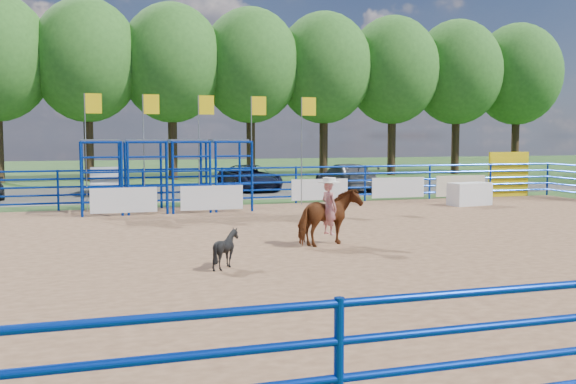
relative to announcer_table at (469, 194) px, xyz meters
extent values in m
plane|color=#315522|center=(-9.23, -7.31, -0.46)|extent=(120.00, 120.00, 0.00)
cube|color=#956B4A|center=(-9.23, -7.31, -0.45)|extent=(30.00, 20.00, 0.02)
cube|color=#66625A|center=(-9.23, 9.69, -0.45)|extent=(40.00, 10.00, 0.01)
cube|color=white|center=(0.00, 0.00, 0.00)|extent=(1.74, 1.01, 0.88)
imported|color=brown|center=(-8.48, -7.07, 0.26)|extent=(1.81, 1.28, 1.39)
imported|color=#A91825|center=(-8.48, -7.07, 1.15)|extent=(0.46, 0.56, 1.31)
cylinder|color=white|center=(-8.48, -7.07, 1.83)|extent=(0.54, 0.54, 0.12)
imported|color=black|center=(-11.44, -9.00, -0.04)|extent=(0.77, 0.70, 0.79)
imported|color=#97999F|center=(-13.47, 9.48, 0.18)|extent=(1.39, 3.86, 1.26)
imported|color=#151B36|center=(-6.55, 9.34, 0.18)|extent=(2.72, 4.79, 1.26)
imported|color=#58575A|center=(-2.02, 7.89, 0.22)|extent=(1.91, 4.62, 1.34)
cube|color=white|center=(-13.03, 0.46, 0.09)|extent=(2.20, 0.04, 0.85)
cube|color=white|center=(-10.03, 0.46, 0.09)|extent=(2.20, 0.04, 0.85)
cube|color=white|center=(-5.23, 2.65, 0.09)|extent=(2.40, 0.04, 0.85)
cube|color=white|center=(-1.73, 2.65, 0.09)|extent=(2.40, 0.04, 0.85)
cube|color=beige|center=(1.27, 2.65, 0.09)|extent=(2.40, 0.04, 0.90)
cube|color=yellow|center=(3.77, 2.79, 0.54)|extent=(2.00, 0.12, 2.00)
cylinder|color=#3F2B19|center=(-14.23, 18.69, 1.94)|extent=(0.56, 0.56, 4.80)
ellipsoid|color=#2B5E1E|center=(-14.23, 18.69, 7.10)|extent=(6.40, 6.40, 7.36)
cylinder|color=#3F2B19|center=(-9.23, 18.69, 1.94)|extent=(0.56, 0.56, 4.80)
ellipsoid|color=#2B5E1E|center=(-9.23, 18.69, 7.10)|extent=(6.40, 6.40, 7.36)
cylinder|color=#3F2B19|center=(-4.23, 18.69, 1.94)|extent=(0.56, 0.56, 4.80)
ellipsoid|color=#2B5E1E|center=(-4.23, 18.69, 7.10)|extent=(6.40, 6.40, 7.36)
cylinder|color=#3F2B19|center=(0.77, 18.69, 1.94)|extent=(0.56, 0.56, 4.80)
ellipsoid|color=#2B5E1E|center=(0.77, 18.69, 7.10)|extent=(6.40, 6.40, 7.36)
cylinder|color=#3F2B19|center=(5.77, 18.69, 1.94)|extent=(0.56, 0.56, 4.80)
ellipsoid|color=#2B5E1E|center=(5.77, 18.69, 7.10)|extent=(6.40, 6.40, 7.36)
cylinder|color=#3F2B19|center=(10.77, 18.69, 1.94)|extent=(0.56, 0.56, 4.80)
ellipsoid|color=#2B5E1E|center=(10.77, 18.69, 7.10)|extent=(6.40, 6.40, 7.36)
cylinder|color=#3F2B19|center=(15.77, 18.69, 1.94)|extent=(0.56, 0.56, 4.80)
ellipsoid|color=#2B5E1E|center=(15.77, 18.69, 7.10)|extent=(6.40, 6.40, 7.36)
camera|label=1|loc=(-13.97, -21.71, 2.25)|focal=40.00mm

